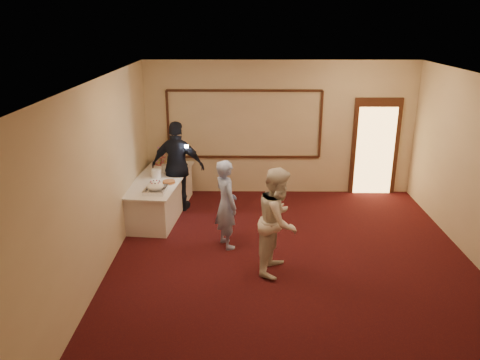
# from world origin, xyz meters

# --- Properties ---
(floor) EXTENTS (7.00, 7.00, 0.00)m
(floor) POSITION_xyz_m (0.00, 0.00, 0.00)
(floor) COLOR black
(floor) RESTS_ON ground
(room_walls) EXTENTS (6.04, 7.04, 3.02)m
(room_walls) POSITION_xyz_m (0.00, 0.00, 2.03)
(room_walls) COLOR beige
(room_walls) RESTS_ON floor
(wall_molding) EXTENTS (3.45, 0.04, 1.55)m
(wall_molding) POSITION_xyz_m (-0.80, 3.47, 1.60)
(wall_molding) COLOR #351710
(wall_molding) RESTS_ON room_walls
(doorway) EXTENTS (1.05, 0.07, 2.20)m
(doorway) POSITION_xyz_m (2.15, 3.45, 1.08)
(doorway) COLOR #351710
(doorway) RESTS_ON floor
(buffet_table) EXTENTS (1.19, 2.52, 0.77)m
(buffet_table) POSITION_xyz_m (-2.53, 2.20, 0.39)
(buffet_table) COLOR silver
(buffet_table) RESTS_ON floor
(pavlova_tray) EXTENTS (0.41, 0.56, 0.20)m
(pavlova_tray) POSITION_xyz_m (-2.46, 1.41, 0.85)
(pavlova_tray) COLOR silver
(pavlova_tray) RESTS_ON buffet_table
(cupcake_stand) EXTENTS (0.29, 0.29, 0.43)m
(cupcake_stand) POSITION_xyz_m (-2.64, 3.16, 0.92)
(cupcake_stand) COLOR #BE4E58
(cupcake_stand) RESTS_ON buffet_table
(plate_stack_a) EXTENTS (0.21, 0.21, 0.18)m
(plate_stack_a) POSITION_xyz_m (-2.58, 2.25, 0.86)
(plate_stack_a) COLOR white
(plate_stack_a) RESTS_ON buffet_table
(plate_stack_b) EXTENTS (0.20, 0.20, 0.17)m
(plate_stack_b) POSITION_xyz_m (-2.43, 2.55, 0.85)
(plate_stack_b) COLOR white
(plate_stack_b) RESTS_ON buffet_table
(tart) EXTENTS (0.28, 0.28, 0.06)m
(tart) POSITION_xyz_m (-2.28, 1.87, 0.80)
(tart) COLOR white
(tart) RESTS_ON buffet_table
(man) EXTENTS (0.59, 0.69, 1.59)m
(man) POSITION_xyz_m (-1.11, 0.75, 0.79)
(man) COLOR #99B1EF
(man) RESTS_ON floor
(woman) EXTENTS (0.87, 0.99, 1.71)m
(woman) POSITION_xyz_m (-0.27, -0.09, 0.86)
(woman) COLOR white
(woman) RESTS_ON floor
(guest) EXTENTS (1.16, 0.63, 1.89)m
(guest) POSITION_xyz_m (-2.17, 2.43, 0.94)
(guest) COLOR black
(guest) RESTS_ON floor
(camera_flash) EXTENTS (0.07, 0.05, 0.05)m
(camera_flash) POSITION_xyz_m (-1.95, 2.22, 1.43)
(camera_flash) COLOR white
(camera_flash) RESTS_ON guest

